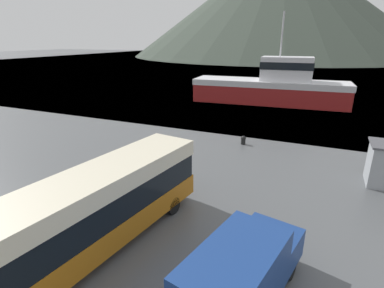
{
  "coord_description": "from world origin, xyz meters",
  "views": [
    {
      "loc": [
        8.81,
        -1.57,
        8.43
      ],
      "look_at": [
        1.55,
        15.14,
        2.0
      ],
      "focal_mm": 28.0,
      "sensor_mm": 36.0,
      "label": 1
    }
  ],
  "objects_px": {
    "tour_bus": "(91,211)",
    "storage_bin": "(30,208)",
    "fishing_boat": "(272,86)",
    "delivery_van": "(243,272)"
  },
  "relations": [
    {
      "from": "tour_bus",
      "to": "storage_bin",
      "type": "xyz_separation_m",
      "value": [
        -4.62,
        0.72,
        -1.39
      ]
    },
    {
      "from": "tour_bus",
      "to": "fishing_boat",
      "type": "height_order",
      "value": "fishing_boat"
    },
    {
      "from": "tour_bus",
      "to": "fishing_boat",
      "type": "bearing_deg",
      "value": 95.82
    },
    {
      "from": "fishing_boat",
      "to": "storage_bin",
      "type": "bearing_deg",
      "value": 165.54
    },
    {
      "from": "tour_bus",
      "to": "fishing_boat",
      "type": "xyz_separation_m",
      "value": [
        1.54,
        33.97,
        0.44
      ]
    },
    {
      "from": "storage_bin",
      "to": "tour_bus",
      "type": "bearing_deg",
      "value": -8.85
    },
    {
      "from": "storage_bin",
      "to": "fishing_boat",
      "type": "bearing_deg",
      "value": 79.49
    },
    {
      "from": "tour_bus",
      "to": "fishing_boat",
      "type": "distance_m",
      "value": 34.01
    },
    {
      "from": "delivery_van",
      "to": "fishing_boat",
      "type": "distance_m",
      "value": 34.48
    },
    {
      "from": "fishing_boat",
      "to": "storage_bin",
      "type": "height_order",
      "value": "fishing_boat"
    }
  ]
}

